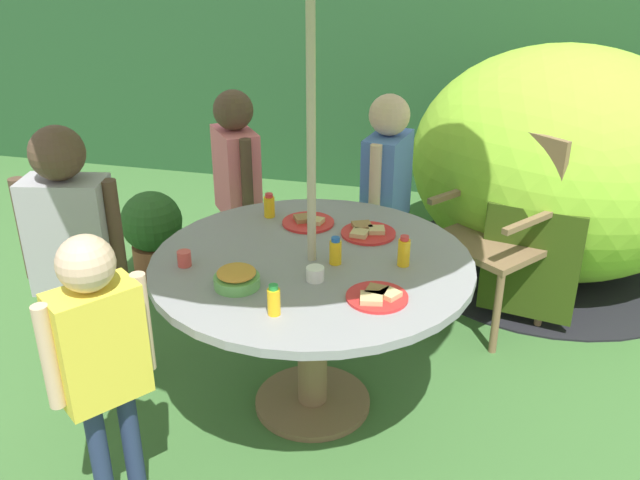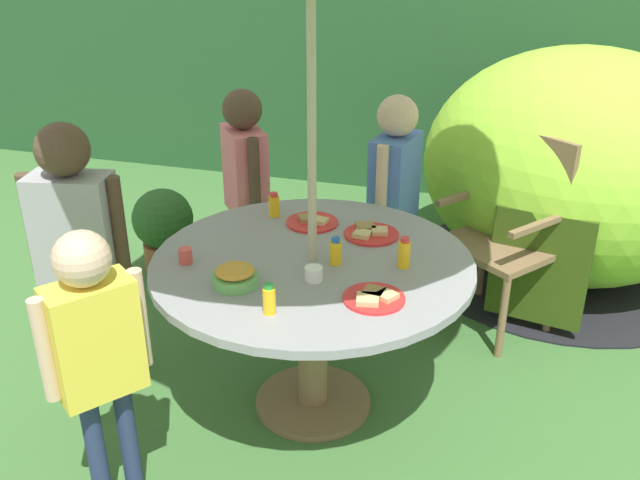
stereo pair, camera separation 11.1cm
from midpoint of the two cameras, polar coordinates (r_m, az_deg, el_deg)
name	(u,v)px [view 1 (the left image)]	position (r m, az deg, el deg)	size (l,w,h in m)	color
ground_plane	(313,405)	(3.28, -1.60, -13.53)	(10.00, 10.00, 0.02)	#3D6B33
hedge_backdrop	(409,69)	(5.77, 6.85, 13.86)	(9.00, 0.70, 1.84)	#234C28
garden_table	(312,289)	(2.93, -1.75, -4.06)	(1.35, 1.35, 0.75)	brown
wooden_chair	(502,219)	(3.76, 14.01, 1.72)	(0.68, 0.66, 1.05)	brown
dome_tent	(560,163)	(4.42, 18.57, 6.05)	(2.15, 2.15, 1.38)	#8CC633
potted_plant	(152,230)	(4.34, -14.40, 0.79)	(0.37, 0.37, 0.55)	brown
child_in_blue_shirt	(387,179)	(3.64, 4.66, 5.06)	(0.23, 0.42, 1.24)	#3F3F47
child_in_pink_shirt	(237,173)	(3.75, -7.75, 5.53)	(0.34, 0.36, 1.24)	#3F3F47
child_in_grey_shirt	(71,236)	(3.07, -20.87, 0.32)	(0.44, 0.25, 1.30)	brown
child_in_yellow_shirt	(99,345)	(2.50, -19.04, -8.22)	(0.30, 0.33, 1.13)	navy
snack_bowl	(237,278)	(2.67, -8.09, -3.11)	(0.18, 0.18, 0.08)	#66B259
plate_far_right	(377,296)	(2.57, 3.54, -4.68)	(0.23, 0.23, 0.03)	red
plate_mid_left	(308,222)	(3.19, -1.97, 1.51)	(0.24, 0.24, 0.03)	red
plate_mid_right	(367,232)	(3.08, 2.92, 0.66)	(0.25, 0.25, 0.03)	red
juice_bottle_near_left	(269,206)	(3.26, -5.19, 2.82)	(0.05, 0.05, 0.12)	yellow
juice_bottle_near_right	(335,251)	(2.80, 0.16, -0.96)	(0.05, 0.05, 0.12)	yellow
juice_bottle_far_left	(274,301)	(2.46, -5.13, -5.03)	(0.05, 0.05, 0.12)	yellow
juice_bottle_center_front	(404,252)	(2.80, 5.83, -0.97)	(0.05, 0.05, 0.13)	yellow
cup_near	(184,258)	(2.86, -12.25, -1.52)	(0.06, 0.06, 0.06)	#E04C47
cup_far	(315,274)	(2.69, -1.58, -2.83)	(0.07, 0.07, 0.06)	white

